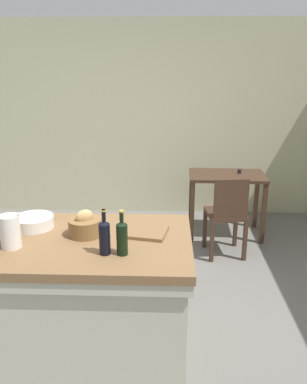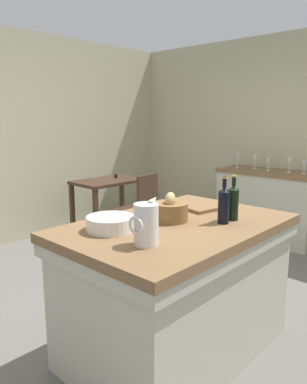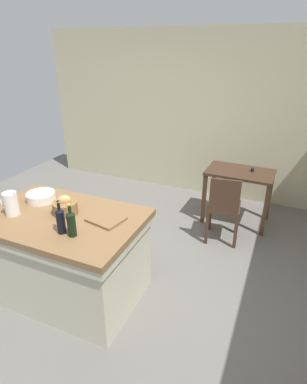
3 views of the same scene
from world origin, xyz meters
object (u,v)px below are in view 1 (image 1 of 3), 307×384
Objects in this scene: wooden_chair at (227,213)px; writing_desk at (227,184)px; pitcher at (10,231)px; bread_basket at (85,226)px; wash_bowl at (34,222)px; cutting_board at (145,232)px; wine_bottle_amber at (105,236)px; wine_bottle_dark at (122,237)px; island_table at (86,291)px.

writing_desk is at bearing 83.31° from wooden_chair.
bread_basket is at bearing 25.35° from pitcher.
wash_bowl is 0.42m from bread_basket.
writing_desk is 3.06× the size of cutting_board.
pitcher is 0.91m from cutting_board.
cutting_board is (0.42, 0.04, -0.06)m from bread_basket.
wine_bottle_amber reaches higher than wash_bowl.
wooden_chair is 3.07× the size of cutting_board.
writing_desk is 2.26m from cutting_board.
writing_desk is 3.98× the size of bread_basket.
cutting_board reaches higher than writing_desk.
wine_bottle_dark is at bearing -117.33° from wooden_chair.
bread_basket is 0.42m from cutting_board.
wine_bottle_amber is at bearing 179.31° from wine_bottle_dark.
wash_bowl is at bearing 145.16° from wine_bottle_amber.
wine_bottle_amber is at bearing -114.79° from writing_desk.
wine_bottle_dark reaches higher than bread_basket.
wine_bottle_dark is at bearing -112.57° from writing_desk.
wooden_chair is 2.44m from pitcher.
wine_bottle_dark is at bearing -30.45° from wash_bowl.
cutting_board is 1.00× the size of wine_bottle_amber.
pitcher is at bearing 174.24° from wine_bottle_dark.
wine_bottle_dark is (-0.99, -2.39, 0.37)m from writing_desk.
bread_basket is at bearing 122.74° from wine_bottle_amber.
writing_desk is 3.19× the size of wash_bowl.
writing_desk is at bearing 65.21° from wine_bottle_amber.
wash_bowl is (-1.62, -1.38, 0.44)m from wooden_chair.
wine_bottle_dark is 0.11m from wine_bottle_amber.
wine_bottle_amber is at bearing -125.78° from cutting_board.
bread_basket is 0.77× the size of cutting_board.
island_table is at bearing -120.76° from writing_desk.
wine_bottle_dark is at bearing -110.84° from cutting_board.
wine_bottle_amber reaches higher than bread_basket.
wine_bottle_amber is at bearing -34.84° from wash_bowl.
pitcher is (-0.44, -0.15, 0.53)m from island_table.
wash_bowl reaches higher than island_table.
wine_bottle_amber is at bearing -120.07° from wooden_chair.
pitcher is (-1.73, -2.32, 0.37)m from writing_desk.
bread_basket is at bearing 85.71° from island_table.
pitcher is at bearing -161.60° from island_table.
pitcher is (-1.66, -1.71, 0.51)m from wooden_chair.
pitcher reaches higher than writing_desk.
pitcher reaches higher than bread_basket.
writing_desk is at bearing 59.24° from island_table.
bread_basket reaches higher than island_table.
bread_basket is 0.78× the size of wine_bottle_dark.
wine_bottle_amber is at bearing -49.50° from island_table.
pitcher is at bearing -154.65° from bread_basket.
bread_basket is (0.40, -0.12, 0.03)m from wash_bowl.
island_table is 5.05× the size of wine_bottle_dark.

